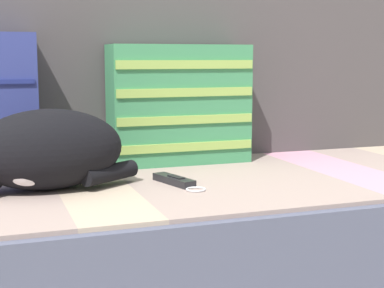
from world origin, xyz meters
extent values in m
cube|color=#4C5166|center=(0.00, 0.13, 0.30)|extent=(1.87, 0.83, 0.22)
cube|color=gray|center=(-0.45, 0.11, 0.41)|extent=(0.18, 0.75, 0.01)
cube|color=tan|center=(-0.27, 0.11, 0.41)|extent=(0.18, 0.75, 0.01)
cube|color=gray|center=(-0.09, 0.11, 0.41)|extent=(0.18, 0.75, 0.01)
cube|color=gray|center=(0.09, 0.11, 0.41)|extent=(0.18, 0.75, 0.01)
cube|color=gray|center=(0.27, 0.11, 0.41)|extent=(0.18, 0.75, 0.01)
cube|color=#C6899E|center=(0.45, 0.11, 0.41)|extent=(0.18, 0.75, 0.01)
cube|color=#474242|center=(0.00, 0.48, 0.70)|extent=(1.87, 0.14, 0.57)
cube|color=#3D8956|center=(0.04, 0.34, 0.60)|extent=(0.42, 0.13, 0.35)
cube|color=#93B751|center=(0.04, 0.27, 0.48)|extent=(0.41, 0.01, 0.02)
cube|color=#93B751|center=(0.04, 0.27, 0.56)|extent=(0.41, 0.01, 0.02)
cube|color=#93B751|center=(0.04, 0.27, 0.64)|extent=(0.41, 0.01, 0.02)
cube|color=#93B751|center=(0.04, 0.27, 0.72)|extent=(0.41, 0.01, 0.02)
ellipsoid|color=black|center=(-0.37, 0.09, 0.52)|extent=(0.38, 0.23, 0.20)
ellipsoid|color=white|center=(-0.42, 0.03, 0.49)|extent=(0.11, 0.05, 0.09)
cylinder|color=black|center=(-0.23, 0.08, 0.45)|extent=(0.16, 0.13, 0.04)
cube|color=black|center=(-0.07, 0.05, 0.43)|extent=(0.08, 0.15, 0.02)
cube|color=black|center=(-0.06, 0.04, 0.44)|extent=(0.03, 0.05, 0.00)
cube|color=black|center=(-0.09, 0.12, 0.43)|extent=(0.03, 0.02, 0.02)
torus|color=silver|center=(-0.04, -0.04, 0.42)|extent=(0.06, 0.06, 0.01)
camera|label=1|loc=(-0.51, -1.34, 0.74)|focal=55.00mm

